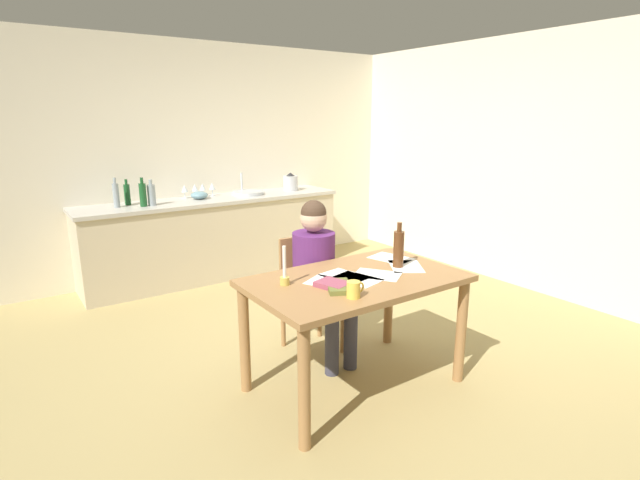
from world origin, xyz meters
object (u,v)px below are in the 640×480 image
wine_glass_by_kettle (203,187)px  bottle_oil (116,195)px  person_seated (318,270)px  sink_unit (248,193)px  coffee_mug (354,289)px  book_magazine (333,284)px  book_cookery (339,286)px  chair_at_table (308,287)px  stovetop_kettle (291,183)px  mixing_bowl (199,195)px  wine_glass_back_right (185,189)px  wine_glass_back_left (195,188)px  wine_bottle_on_table (399,248)px  bottle_vinegar (127,194)px  bottle_wine_red (143,194)px  bottle_sauce (152,194)px  candlestick (285,274)px  dining_table (356,294)px  wine_glass_near_sink (212,186)px

wine_glass_by_kettle → bottle_oil: bearing=-171.7°
person_seated → sink_unit: 2.35m
coffee_mug → book_magazine: 0.22m
book_magazine → book_cookery: 0.05m
book_magazine → chair_at_table: bearing=50.7°
bottle_oil → stovetop_kettle: bottle_oil is taller
mixing_bowl → wine_glass_back_right: wine_glass_back_right is taller
stovetop_kettle → wine_glass_back_left: 1.17m
wine_bottle_on_table → sink_unit: (0.23, 2.77, 0.01)m
bottle_vinegar → stovetop_kettle: (1.90, -0.10, -0.01)m
bottle_wine_red → bottle_sauce: bottle_wine_red is taller
candlestick → stovetop_kettle: bearing=58.1°
wine_glass_back_left → mixing_bowl: bearing=-89.1°
wine_glass_back_right → bottle_vinegar: bearing=-175.1°
dining_table → wine_glass_back_right: bearing=91.7°
stovetop_kettle → book_cookery: bearing=-116.1°
dining_table → book_cookery: bearing=-153.7°
candlestick → bottle_vinegar: size_ratio=0.94×
book_magazine → stovetop_kettle: bearing=46.1°
bottle_sauce → wine_glass_back_left: 0.59m
coffee_mug → wine_glass_near_sink: wine_glass_near_sink is taller
wine_bottle_on_table → sink_unit: 2.78m
stovetop_kettle → wine_glass_back_left: bearing=172.6°
sink_unit → stovetop_kettle: sink_unit is taller
book_cookery → wine_glass_back_left: size_ratio=1.58×
wine_glass_back_right → chair_at_table: bearing=-86.2°
bottle_vinegar → bottle_sauce: same height
wine_glass_near_sink → dining_table: bearing=-94.6°
sink_unit → bottle_sauce: 1.13m
candlestick → book_magazine: 0.30m
wine_bottle_on_table → dining_table: bearing=-178.1°
book_magazine → bottle_sauce: bearing=78.6°
dining_table → wine_glass_by_kettle: 2.95m
mixing_bowl → stovetop_kettle: size_ratio=0.85×
wine_glass_near_sink → wine_bottle_on_table: bearing=-87.1°
book_cookery → bottle_wine_red: bearing=125.5°
dining_table → book_magazine: book_magazine is taller
bottle_wine_red → wine_glass_near_sink: (0.84, 0.24, -0.02)m
book_cookery → sink_unit: bearing=101.7°
book_cookery → wine_glass_by_kettle: (0.34, 3.04, 0.22)m
book_cookery → candlestick: bearing=161.0°
book_cookery → wine_bottle_on_table: (0.60, 0.12, 0.12)m
chair_at_table → wine_bottle_on_table: size_ratio=2.79×
wine_bottle_on_table → bottle_oil: (-1.22, 2.78, 0.12)m
sink_unit → wine_glass_near_sink: bearing=158.8°
wine_bottle_on_table → bottle_sauce: (-0.89, 2.69, 0.10)m
candlestick → wine_glass_back_right: (0.37, 2.79, 0.16)m
candlestick → book_cookery: size_ratio=1.02×
book_magazine → bottle_oil: bottle_oil is taller
bottle_oil → wine_glass_back_right: bottle_oil is taller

